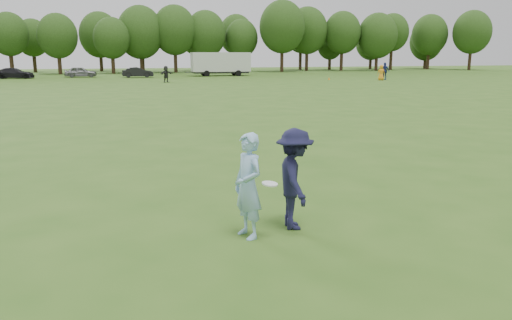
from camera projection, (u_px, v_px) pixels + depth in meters
The scene contains 13 objects.
ground at pixel (245, 230), 8.96m from camera, with size 200.00×200.00×0.00m, color #315818.
thrower at pixel (248, 186), 8.44m from camera, with size 0.66×0.43×1.81m, color #95C1E7.
defender at pixel (295, 179), 8.89m from camera, with size 1.18×0.68×1.82m, color #171733.
player_far_b at pixel (385, 71), 58.91m from camera, with size 1.19×0.49×2.02m, color navy.
player_far_c at pixel (381, 73), 57.69m from camera, with size 0.87×0.56×1.78m, color orange.
player_far_d at pixel (166, 74), 53.68m from camera, with size 1.64×0.52×1.77m, color #242424.
car_d at pixel (15, 73), 61.67m from camera, with size 1.84×4.52×1.31m, color black.
car_e at pixel (81, 72), 64.75m from camera, with size 1.62×4.04×1.38m, color slate.
car_f at pixel (138, 72), 64.48m from camera, with size 1.38×3.97×1.31m, color black.
field_cone at pixel (329, 79), 59.04m from camera, with size 0.28×0.28×0.30m, color orange.
disc_in_play at pixel (270, 184), 8.32m from camera, with size 0.32×0.33×0.07m.
cargo_trailer at pixel (221, 63), 68.86m from camera, with size 9.00×2.75×3.20m.
treeline at pixel (139, 33), 80.62m from camera, with size 130.35×18.39×11.74m.
Camera 1 is at (-2.17, -8.21, 3.11)m, focal length 35.00 mm.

